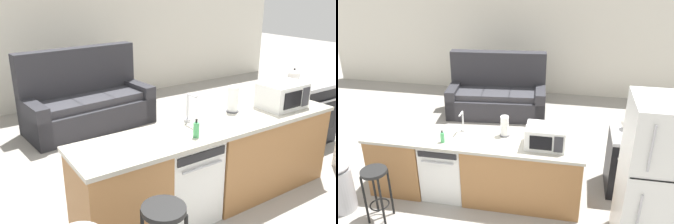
% 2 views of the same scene
% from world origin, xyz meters
% --- Properties ---
extents(ground_plane, '(24.00, 24.00, 0.00)m').
position_xyz_m(ground_plane, '(0.00, 0.00, 0.00)').
color(ground_plane, gray).
extents(wall_back, '(10.00, 0.06, 2.60)m').
position_xyz_m(wall_back, '(0.30, 4.20, 1.30)').
color(wall_back, silver).
rests_on(wall_back, ground_plane).
extents(kitchen_counter, '(2.94, 0.66, 0.90)m').
position_xyz_m(kitchen_counter, '(0.24, 0.00, 0.42)').
color(kitchen_counter, '#9E6B3D').
rests_on(kitchen_counter, ground_plane).
extents(dishwasher, '(0.58, 0.61, 0.84)m').
position_xyz_m(dishwasher, '(-0.25, -0.00, 0.42)').
color(dishwasher, white).
rests_on(dishwasher, ground_plane).
extents(stove_range, '(0.76, 0.68, 0.90)m').
position_xyz_m(stove_range, '(2.35, 0.55, 0.45)').
color(stove_range, black).
rests_on(stove_range, ground_plane).
extents(refrigerator, '(0.72, 0.73, 1.85)m').
position_xyz_m(refrigerator, '(2.35, -0.55, 0.93)').
color(refrigerator, silver).
rests_on(refrigerator, ground_plane).
extents(microwave, '(0.50, 0.37, 0.28)m').
position_xyz_m(microwave, '(1.11, -0.00, 1.04)').
color(microwave, white).
rests_on(microwave, kitchen_counter).
extents(sink_faucet, '(0.07, 0.18, 0.30)m').
position_xyz_m(sink_faucet, '(-0.04, 0.19, 1.03)').
color(sink_faucet, silver).
rests_on(sink_faucet, kitchen_counter).
extents(paper_towel_roll, '(0.14, 0.14, 0.28)m').
position_xyz_m(paper_towel_roll, '(0.54, 0.18, 1.04)').
color(paper_towel_roll, '#4C4C51').
rests_on(paper_towel_roll, kitchen_counter).
extents(soap_bottle, '(0.06, 0.06, 0.18)m').
position_xyz_m(soap_bottle, '(-0.21, -0.15, 0.97)').
color(soap_bottle, '#4CB266').
rests_on(soap_bottle, kitchen_counter).
extents(kettle, '(0.21, 0.17, 0.19)m').
position_xyz_m(kettle, '(2.18, 0.68, 0.99)').
color(kettle, silver).
rests_on(kettle, stove_range).
extents(bar_stool, '(0.32, 0.32, 0.74)m').
position_xyz_m(bar_stool, '(-0.91, -0.71, 0.54)').
color(bar_stool, black).
rests_on(bar_stool, ground_plane).
extents(trash_bin, '(0.35, 0.35, 0.74)m').
position_xyz_m(trash_bin, '(-1.50, -0.63, 0.38)').
color(trash_bin, '#B7B7BC').
rests_on(trash_bin, ground_plane).
extents(couch, '(2.08, 1.09, 1.27)m').
position_xyz_m(couch, '(-0.13, 2.85, 0.39)').
color(couch, '#2D2D33').
rests_on(couch, ground_plane).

